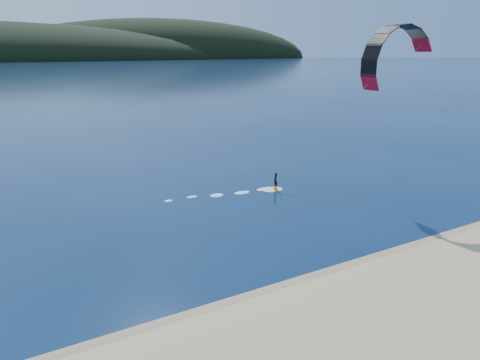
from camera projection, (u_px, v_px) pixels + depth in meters
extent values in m
cube|color=#937455|center=(221.00, 317.00, 20.48)|extent=(220.00, 2.50, 0.10)
ellipsoid|color=black|center=(167.00, 59.00, 773.02)|extent=(600.00, 240.00, 140.00)
cube|color=orange|center=(275.00, 189.00, 39.53)|extent=(0.91, 1.33, 0.07)
imported|color=black|center=(275.00, 181.00, 39.29)|extent=(0.59, 0.68, 1.57)
cylinder|color=gray|center=(337.00, 123.00, 38.52)|extent=(0.02, 0.02, 14.75)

